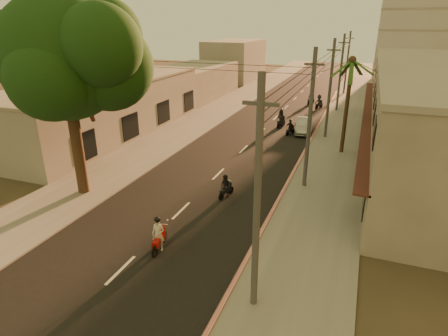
{
  "coord_description": "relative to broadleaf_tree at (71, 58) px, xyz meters",
  "views": [
    {
      "loc": [
        9.24,
        -15.38,
        10.47
      ],
      "look_at": [
        1.15,
        6.12,
        1.34
      ],
      "focal_mm": 30.0,
      "sensor_mm": 36.0,
      "label": 1
    }
  ],
  "objects": [
    {
      "name": "scooter_far_a",
      "position": [
        8.03,
        20.1,
        -7.6
      ],
      "size": [
        1.11,
        1.96,
        1.95
      ],
      "rotation": [
        0.0,
        0.0,
        -0.19
      ],
      "color": "black",
      "rests_on": "ground"
    },
    {
      "name": "parked_car",
      "position": [
        10.6,
        18.97,
        -7.75
      ],
      "size": [
        2.65,
        4.77,
        1.44
      ],
      "primitive_type": "imported",
      "rotation": [
        0.0,
        0.0,
        0.13
      ],
      "color": "#95979C",
      "rests_on": "ground"
    },
    {
      "name": "filler_left_far",
      "position": [
        -7.39,
        49.86,
        -4.98
      ],
      "size": [
        8.0,
        14.0,
        7.0
      ],
      "primitive_type": "cube",
      "color": "gray",
      "rests_on": "ground"
    },
    {
      "name": "scooter_far_b",
      "position": [
        10.61,
        30.19,
        -7.63
      ],
      "size": [
        1.53,
        1.79,
        1.84
      ],
      "rotation": [
        0.0,
        0.0,
        -0.35
      ],
      "color": "black",
      "rests_on": "ground"
    },
    {
      "name": "shophouse_row",
      "position": [
        20.57,
        15.86,
        -4.83
      ],
      "size": [
        8.8,
        34.2,
        7.3
      ],
      "color": "gray",
      "rests_on": "ground"
    },
    {
      "name": "filler_left_near",
      "position": [
        -7.39,
        31.86,
        -6.28
      ],
      "size": [
        8.0,
        14.0,
        4.4
      ],
      "primitive_type": "cube",
      "color": "gray",
      "rests_on": "ground"
    },
    {
      "name": "scooter_mid_b",
      "position": [
        9.47,
        17.63,
        -7.75
      ],
      "size": [
        1.09,
        1.56,
        1.58
      ],
      "rotation": [
        0.0,
        0.0,
        -0.31
      ],
      "color": "black",
      "rests_on": "ground"
    },
    {
      "name": "left_building",
      "position": [
        -7.37,
        11.86,
        -5.88
      ],
      "size": [
        8.2,
        24.2,
        5.2
      ],
      "color": "gray",
      "rests_on": "ground"
    },
    {
      "name": "palm_tree",
      "position": [
        14.61,
        13.86,
        -1.33
      ],
      "size": [
        5.0,
        5.0,
        8.2
      ],
      "color": "black",
      "rests_on": "ground"
    },
    {
      "name": "scooter_red",
      "position": [
        7.42,
        -4.08,
        -7.67
      ],
      "size": [
        0.83,
        1.84,
        1.82
      ],
      "rotation": [
        0.0,
        0.0,
        0.17
      ],
      "color": "black",
      "rests_on": "ground"
    },
    {
      "name": "scooter_mid_a",
      "position": [
        8.43,
        2.49,
        -7.76
      ],
      "size": [
        0.98,
        1.59,
        1.58
      ],
      "rotation": [
        0.0,
        0.0,
        -0.23
      ],
      "color": "black",
      "rests_on": "ground"
    },
    {
      "name": "utility_poles",
      "position": [
        12.81,
        17.86,
        -1.94
      ],
      "size": [
        1.2,
        48.26,
        9.0
      ],
      "color": "#38383A",
      "rests_on": "ground"
    },
    {
      "name": "road",
      "position": [
        6.61,
        17.86,
        -8.47
      ],
      "size": [
        10.0,
        140.0,
        0.02
      ],
      "primitive_type": "cube",
      "color": "black",
      "rests_on": "ground"
    },
    {
      "name": "curb_stripe",
      "position": [
        11.71,
        12.86,
        -8.38
      ],
      "size": [
        0.2,
        60.0,
        0.2
      ],
      "primitive_type": "cube",
      "color": "red",
      "rests_on": "ground"
    },
    {
      "name": "sidewalk_right",
      "position": [
        14.11,
        17.86,
        -8.42
      ],
      "size": [
        5.0,
        140.0,
        0.12
      ],
      "primitive_type": "cube",
      "color": "slate",
      "rests_on": "ground"
    },
    {
      "name": "filler_right",
      "position": [
        20.61,
        42.86,
        -5.48
      ],
      "size": [
        8.0,
        14.0,
        6.0
      ],
      "primitive_type": "cube",
      "color": "gray",
      "rests_on": "ground"
    },
    {
      "name": "ground",
      "position": [
        6.61,
        -2.14,
        -8.48
      ],
      "size": [
        160.0,
        160.0,
        0.0
      ],
      "primitive_type": "plane",
      "color": "#383023",
      "rests_on": "ground"
    },
    {
      "name": "scooter_far_c",
      "position": [
        9.25,
        32.68,
        -7.64
      ],
      "size": [
        1.17,
        1.81,
        1.84
      ],
      "rotation": [
        0.0,
        0.0,
        -0.31
      ],
      "color": "black",
      "rests_on": "ground"
    },
    {
      "name": "broadleaf_tree",
      "position": [
        0.0,
        0.0,
        0.0
      ],
      "size": [
        9.6,
        8.7,
        12.1
      ],
      "color": "black",
      "rests_on": "ground"
    },
    {
      "name": "sidewalk_left",
      "position": [
        -0.89,
        17.86,
        -8.42
      ],
      "size": [
        5.0,
        140.0,
        0.12
      ],
      "primitive_type": "cube",
      "color": "slate",
      "rests_on": "ground"
    }
  ]
}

